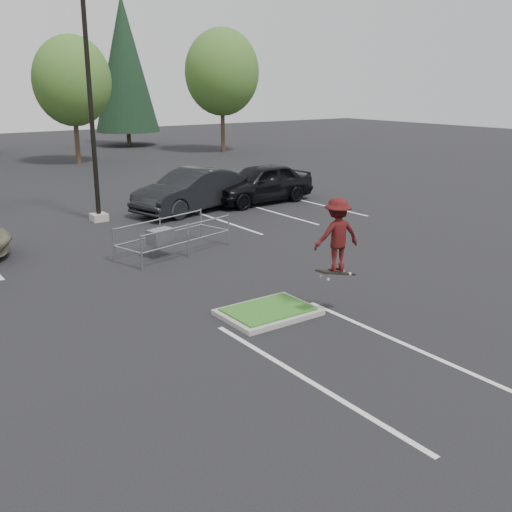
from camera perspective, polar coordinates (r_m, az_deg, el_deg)
ground at (r=14.30m, az=1.16°, el=-5.61°), size 120.00×120.00×0.00m
grass_median at (r=14.27m, az=1.16°, el=-5.32°), size 2.20×1.60×0.16m
stall_lines at (r=18.69m, az=-13.34°, el=-0.76°), size 22.62×17.60×0.01m
light_pole at (r=24.18m, az=-15.48°, el=13.83°), size 0.70×0.60×10.12m
decid_c at (r=42.81m, az=-17.11°, el=15.40°), size 5.12×5.12×8.38m
decid_d at (r=48.50m, az=-3.28°, el=16.84°), size 5.76×5.76×9.43m
conif_c at (r=54.76m, az=-12.41°, el=17.41°), size 5.50×5.50×12.50m
cart_corral at (r=19.10m, az=-8.78°, el=1.95°), size 4.01×2.27×1.08m
skateboarder at (r=13.70m, az=7.75°, el=1.96°), size 1.21×0.85×1.90m
car_r_charc at (r=25.78m, az=-6.09°, el=6.23°), size 5.76×3.18×1.80m
car_r_black at (r=27.56m, az=0.39°, el=6.94°), size 5.34×2.39×1.78m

